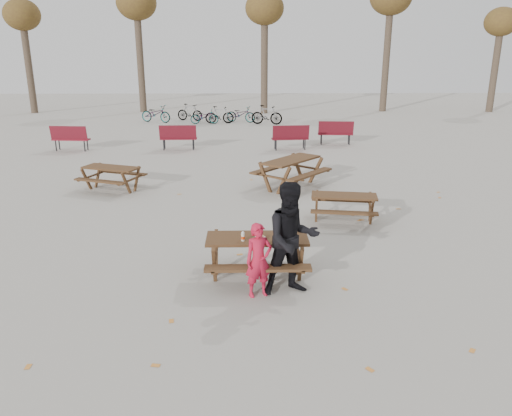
{
  "coord_description": "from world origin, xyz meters",
  "views": [
    {
      "loc": [
        -0.19,
        -8.24,
        3.94
      ],
      "look_at": [
        0.0,
        1.0,
        1.0
      ],
      "focal_mm": 35.0,
      "sensor_mm": 36.0,
      "label": 1
    }
  ],
  "objects_px": {
    "soda_bottle": "(243,237)",
    "picnic_table_north": "(112,179)",
    "child": "(259,260)",
    "picnic_table_east": "(343,208)",
    "adult": "(292,239)",
    "food_tray": "(260,238)",
    "picnic_table_far": "(291,173)",
    "main_picnic_table": "(257,247)"
  },
  "relations": [
    {
      "from": "soda_bottle",
      "to": "picnic_table_north",
      "type": "distance_m",
      "value": 7.26
    },
    {
      "from": "child",
      "to": "soda_bottle",
      "type": "bearing_deg",
      "value": 96.95
    },
    {
      "from": "child",
      "to": "picnic_table_east",
      "type": "height_order",
      "value": "child"
    },
    {
      "from": "picnic_table_east",
      "to": "picnic_table_north",
      "type": "bearing_deg",
      "value": 163.95
    },
    {
      "from": "soda_bottle",
      "to": "picnic_table_north",
      "type": "height_order",
      "value": "soda_bottle"
    },
    {
      "from": "picnic_table_east",
      "to": "adult",
      "type": "bearing_deg",
      "value": -104.37
    },
    {
      "from": "food_tray",
      "to": "child",
      "type": "xyz_separation_m",
      "value": [
        -0.04,
        -0.59,
        -0.16
      ]
    },
    {
      "from": "soda_bottle",
      "to": "picnic_table_far",
      "type": "relative_size",
      "value": 0.09
    },
    {
      "from": "picnic_table_north",
      "to": "child",
      "type": "bearing_deg",
      "value": -37.36
    },
    {
      "from": "main_picnic_table",
      "to": "picnic_table_east",
      "type": "distance_m",
      "value": 3.73
    },
    {
      "from": "soda_bottle",
      "to": "picnic_table_far",
      "type": "distance_m",
      "value": 6.52
    },
    {
      "from": "soda_bottle",
      "to": "picnic_table_north",
      "type": "relative_size",
      "value": 0.1
    },
    {
      "from": "picnic_table_east",
      "to": "food_tray",
      "type": "bearing_deg",
      "value": -114.45
    },
    {
      "from": "picnic_table_far",
      "to": "child",
      "type": "bearing_deg",
      "value": -149.08
    },
    {
      "from": "main_picnic_table",
      "to": "picnic_table_east",
      "type": "relative_size",
      "value": 1.17
    },
    {
      "from": "main_picnic_table",
      "to": "picnic_table_north",
      "type": "xyz_separation_m",
      "value": [
        -4.12,
        5.96,
        -0.24
      ]
    },
    {
      "from": "adult",
      "to": "picnic_table_far",
      "type": "bearing_deg",
      "value": 70.88
    },
    {
      "from": "main_picnic_table",
      "to": "child",
      "type": "distance_m",
      "value": 0.7
    },
    {
      "from": "adult",
      "to": "picnic_table_far",
      "type": "height_order",
      "value": "adult"
    },
    {
      "from": "soda_bottle",
      "to": "picnic_table_east",
      "type": "relative_size",
      "value": 0.11
    },
    {
      "from": "child",
      "to": "adult",
      "type": "height_order",
      "value": "adult"
    },
    {
      "from": "child",
      "to": "picnic_table_far",
      "type": "relative_size",
      "value": 0.64
    },
    {
      "from": "child",
      "to": "picnic_table_far",
      "type": "bearing_deg",
      "value": 61.22
    },
    {
      "from": "adult",
      "to": "picnic_table_east",
      "type": "bearing_deg",
      "value": 52.53
    },
    {
      "from": "food_tray",
      "to": "picnic_table_far",
      "type": "height_order",
      "value": "picnic_table_far"
    },
    {
      "from": "main_picnic_table",
      "to": "food_tray",
      "type": "relative_size",
      "value": 10.0
    },
    {
      "from": "soda_bottle",
      "to": "picnic_table_north",
      "type": "bearing_deg",
      "value": 122.26
    },
    {
      "from": "food_tray",
      "to": "adult",
      "type": "height_order",
      "value": "adult"
    },
    {
      "from": "picnic_table_north",
      "to": "picnic_table_far",
      "type": "xyz_separation_m",
      "value": [
        5.27,
        0.23,
        0.08
      ]
    },
    {
      "from": "food_tray",
      "to": "adult",
      "type": "xyz_separation_m",
      "value": [
        0.51,
        -0.49,
        0.17
      ]
    },
    {
      "from": "main_picnic_table",
      "to": "child",
      "type": "bearing_deg",
      "value": -89.1
    },
    {
      "from": "child",
      "to": "picnic_table_east",
      "type": "relative_size",
      "value": 0.83
    },
    {
      "from": "soda_bottle",
      "to": "picnic_table_far",
      "type": "bearing_deg",
      "value": 77.56
    },
    {
      "from": "picnic_table_east",
      "to": "picnic_table_far",
      "type": "xyz_separation_m",
      "value": [
        -0.98,
        3.14,
        0.1
      ]
    },
    {
      "from": "food_tray",
      "to": "picnic_table_east",
      "type": "xyz_separation_m",
      "value": [
        2.08,
        3.15,
        -0.46
      ]
    },
    {
      "from": "main_picnic_table",
      "to": "adult",
      "type": "relative_size",
      "value": 0.93
    },
    {
      "from": "food_tray",
      "to": "child",
      "type": "distance_m",
      "value": 0.61
    },
    {
      "from": "main_picnic_table",
      "to": "soda_bottle",
      "type": "relative_size",
      "value": 10.59
    },
    {
      "from": "child",
      "to": "picnic_table_north",
      "type": "relative_size",
      "value": 0.78
    },
    {
      "from": "food_tray",
      "to": "soda_bottle",
      "type": "relative_size",
      "value": 1.06
    },
    {
      "from": "child",
      "to": "picnic_table_north",
      "type": "xyz_separation_m",
      "value": [
        -4.13,
        6.66,
        -0.29
      ]
    },
    {
      "from": "soda_bottle",
      "to": "child",
      "type": "distance_m",
      "value": 0.63
    }
  ]
}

